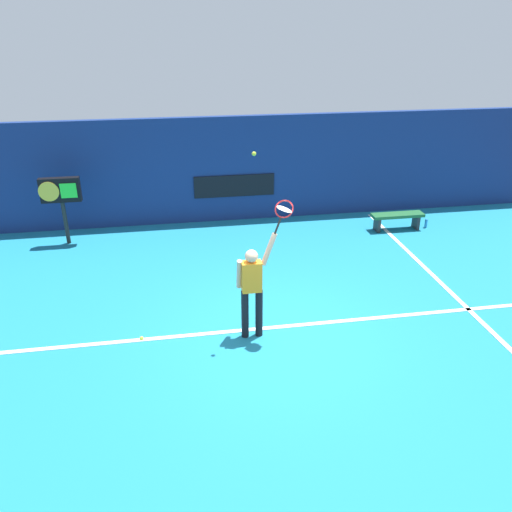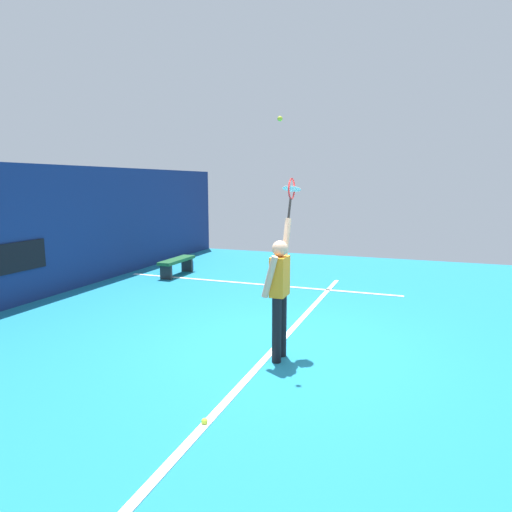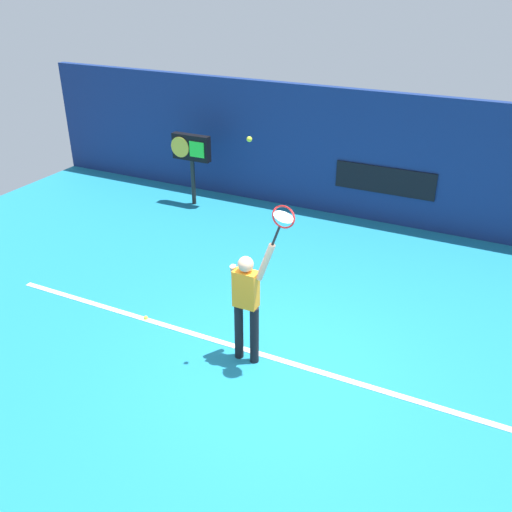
{
  "view_description": "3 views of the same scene",
  "coord_description": "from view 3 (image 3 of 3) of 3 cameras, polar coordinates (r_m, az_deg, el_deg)",
  "views": [
    {
      "loc": [
        -1.64,
        -7.62,
        5.21
      ],
      "look_at": [
        -0.32,
        0.24,
        1.46
      ],
      "focal_mm": 35.92,
      "sensor_mm": 36.0,
      "label": 1
    },
    {
      "loc": [
        -6.26,
        -1.82,
        2.47
      ],
      "look_at": [
        -0.17,
        0.45,
        1.41
      ],
      "focal_mm": 31.76,
      "sensor_mm": 36.0,
      "label": 2
    },
    {
      "loc": [
        2.66,
        -5.96,
        5.18
      ],
      "look_at": [
        -0.56,
        0.56,
        1.42
      ],
      "focal_mm": 39.71,
      "sensor_mm": 36.0,
      "label": 3
    }
  ],
  "objects": [
    {
      "name": "ground_plane",
      "position": [
        8.34,
        1.79,
        -11.1
      ],
      "size": [
        18.0,
        18.0,
        0.0
      ],
      "primitive_type": "plane",
      "color": "teal"
    },
    {
      "name": "back_wall",
      "position": [
        12.69,
        13.16,
        9.43
      ],
      "size": [
        18.0,
        0.2,
        2.85
      ],
      "primitive_type": "cube",
      "color": "navy",
      "rests_on": "ground_plane"
    },
    {
      "name": "sponsor_banner_center",
      "position": [
        12.72,
        12.82,
        7.44
      ],
      "size": [
        2.2,
        0.03,
        0.6
      ],
      "primitive_type": "cube",
      "color": "black"
    },
    {
      "name": "court_baseline",
      "position": [
        8.46,
        2.3,
        -10.39
      ],
      "size": [
        10.0,
        0.1,
        0.01
      ],
      "primitive_type": "cube",
      "color": "white",
      "rests_on": "ground_plane"
    },
    {
      "name": "tennis_player",
      "position": [
        7.91,
        -0.97,
        -4.48
      ],
      "size": [
        0.68,
        0.31,
        1.97
      ],
      "color": "black",
      "rests_on": "ground_plane"
    },
    {
      "name": "tennis_racket",
      "position": [
        7.09,
        2.69,
        3.72
      ],
      "size": [
        0.4,
        0.27,
        0.63
      ],
      "color": "black"
    },
    {
      "name": "tennis_ball",
      "position": [
        6.99,
        -0.68,
        11.69
      ],
      "size": [
        0.07,
        0.07,
        0.07
      ],
      "primitive_type": "sphere",
      "color": "#CCE033"
    },
    {
      "name": "scoreboard_clock",
      "position": [
        13.44,
        -6.54,
        10.5
      ],
      "size": [
        0.96,
        0.2,
        1.7
      ],
      "color": "black",
      "rests_on": "ground_plane"
    },
    {
      "name": "spare_ball",
      "position": [
        9.48,
        -11.03,
        -6.12
      ],
      "size": [
        0.07,
        0.07,
        0.07
      ],
      "primitive_type": "sphere",
      "color": "#CCE033",
      "rests_on": "ground_plane"
    }
  ]
}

